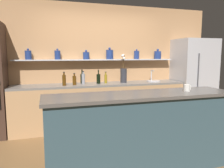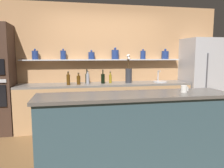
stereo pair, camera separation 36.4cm
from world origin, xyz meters
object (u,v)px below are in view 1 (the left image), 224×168
refrigerator (193,79)px  bottle_wine_0 (98,79)px  bottle_spirit_1 (83,79)px  bottle_spirit_5 (74,80)px  flower_vase (124,74)px  bottle_oil_3 (106,79)px  sink_fixture (153,80)px  bottle_wine_2 (82,78)px  coffee_mug (187,88)px  bottle_spirit_4 (64,80)px

refrigerator → bottle_wine_0: refrigerator is taller
bottle_spirit_1 → bottle_spirit_5: (-0.19, -0.08, -0.02)m
flower_vase → bottle_oil_3: size_ratio=2.52×
bottle_wine_0 → bottle_spirit_1: (-0.32, -0.00, 0.01)m
sink_fixture → bottle_wine_2: (-1.60, 0.11, 0.08)m
sink_fixture → coffee_mug: 1.96m
bottle_wine_0 → sink_fixture: bearing=0.3°
bottle_oil_3 → sink_fixture: bearing=-0.6°
bottle_oil_3 → coffee_mug: (0.63, -1.91, 0.05)m
refrigerator → bottle_spirit_1: bearing=179.1°
bottle_spirit_1 → coffee_mug: bottle_spirit_1 is taller
sink_fixture → bottle_spirit_5: 1.78m
refrigerator → bottle_oil_3: 2.13m
bottle_spirit_5 → bottle_spirit_1: bearing=23.6°
refrigerator → coffee_mug: size_ratio=18.32×
flower_vase → bottle_oil_3: flower_vase is taller
refrigerator → flower_vase: 1.74m
bottle_wine_2 → bottle_spirit_4: (-0.39, -0.23, 0.00)m
bottle_spirit_5 → coffee_mug: (1.30, -1.81, 0.05)m
flower_vase → bottle_spirit_4: (-1.27, -0.13, -0.07)m
bottle_wine_2 → coffee_mug: (1.11, -2.00, 0.04)m
coffee_mug → refrigerator: bearing=50.9°
bottle_wine_0 → flower_vase: bearing=1.5°
bottle_spirit_1 → bottle_spirit_5: bearing=-156.4°
bottle_spirit_1 → bottle_wine_2: bearing=93.7°
refrigerator → bottle_oil_3: (-2.13, 0.06, 0.08)m
bottle_wine_0 → bottle_spirit_1: size_ratio=1.09×
refrigerator → bottle_oil_3: bearing=178.4°
bottle_oil_3 → bottle_spirit_4: size_ratio=0.91×
bottle_wine_0 → bottle_wine_2: bottle_wine_2 is taller
refrigerator → bottle_spirit_1: size_ratio=7.03×
flower_vase → bottle_spirit_5: size_ratio=2.57×
bottle_wine_0 → bottle_spirit_4: bearing=-170.8°
bottle_oil_3 → bottle_wine_2: bearing=169.0°
bottle_wine_0 → coffee_mug: bottle_wine_0 is taller
flower_vase → bottle_oil_3: bearing=179.5°
sink_fixture → bottle_spirit_5: size_ratio=1.27×
flower_vase → refrigerator: bearing=-1.9°
refrigerator → coffee_mug: refrigerator is taller
bottle_spirit_4 → coffee_mug: bearing=-49.9°
bottle_oil_3 → bottle_spirit_4: bearing=-171.4°
bottle_oil_3 → coffee_mug: bottle_oil_3 is taller
flower_vase → sink_fixture: (0.71, -0.01, -0.16)m
bottle_wine_0 → bottle_oil_3: bearing=6.2°
bottle_wine_0 → bottle_spirit_1: 0.32m
bottle_spirit_1 → bottle_spirit_4: size_ratio=1.01×
bottle_spirit_1 → bottle_oil_3: bottle_spirit_1 is taller
bottle_oil_3 → bottle_spirit_1: bearing=-177.7°
bottle_oil_3 → bottle_spirit_4: (-0.87, -0.13, 0.01)m
bottle_spirit_5 → coffee_mug: size_ratio=2.31×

